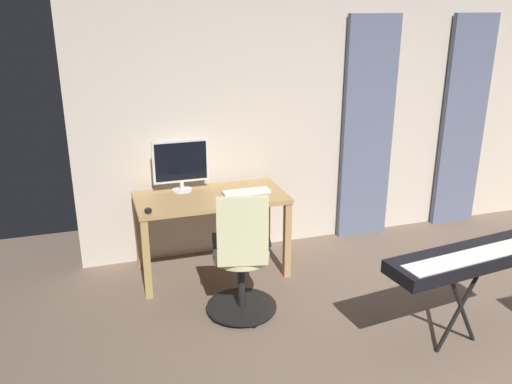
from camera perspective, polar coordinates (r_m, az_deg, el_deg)
name	(u,v)px	position (r m, az deg, el deg)	size (l,w,h in m)	color
back_room_partition	(337,112)	(5.41, 8.66, 8.45)	(5.12, 0.10, 2.61)	beige
curtain_left_panel	(463,123)	(6.13, 21.34, 6.86)	(0.51, 0.06, 2.24)	slate
curtain_right_panel	(368,131)	(5.49, 11.88, 6.45)	(0.55, 0.06, 2.24)	slate
desk	(211,207)	(4.70, -4.85, -1.57)	(1.31, 0.65, 0.74)	tan
office_chair	(242,262)	(4.08, -1.54, -7.50)	(0.56, 0.56, 1.05)	black
computer_monitor	(181,163)	(4.74, -8.07, 3.10)	(0.50, 0.18, 0.47)	white
computer_keyboard	(246,192)	(4.70, -1.05, 0.03)	(0.42, 0.13, 0.02)	white
computer_mouse	(148,210)	(4.35, -11.50, -1.94)	(0.06, 0.10, 0.04)	black
piano_keyboard	(468,260)	(3.91, 21.78, -6.81)	(1.23, 0.46, 0.75)	black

